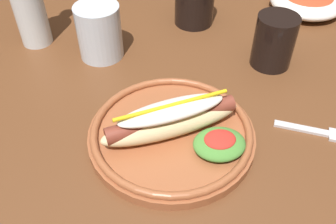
{
  "coord_description": "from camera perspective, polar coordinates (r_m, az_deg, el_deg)",
  "views": [
    {
      "loc": [
        -0.09,
        -0.49,
        1.17
      ],
      "look_at": [
        -0.01,
        -0.07,
        0.77
      ],
      "focal_mm": 39.65,
      "sensor_mm": 36.0,
      "label": 1
    }
  ],
  "objects": [
    {
      "name": "soda_cup",
      "position": [
        0.84,
        4.1,
        16.71
      ],
      "size": [
        0.09,
        0.09,
        0.1
      ],
      "primitive_type": "cylinder",
      "color": "black",
      "rests_on": "dining_table"
    },
    {
      "name": "hot_dog_plate",
      "position": [
        0.57,
        0.93,
        -2.8
      ],
      "size": [
        0.26,
        0.26,
        0.08
      ],
      "color": "#9E5633",
      "rests_on": "dining_table"
    },
    {
      "name": "fork",
      "position": [
        0.64,
        22.27,
        -2.89
      ],
      "size": [
        0.12,
        0.07,
        0.0
      ],
      "rotation": [
        0.0,
        0.0,
        -0.47
      ],
      "color": "silver",
      "rests_on": "dining_table"
    },
    {
      "name": "glass_bottle",
      "position": [
        0.8,
        -20.85,
        15.58
      ],
      "size": [
        0.06,
        0.06,
        0.24
      ],
      "color": "silver",
      "rests_on": "dining_table"
    },
    {
      "name": "water_cup",
      "position": [
        0.74,
        -10.52,
        12.04
      ],
      "size": [
        0.09,
        0.09,
        0.11
      ],
      "primitive_type": "cylinder",
      "color": "silver",
      "rests_on": "dining_table"
    },
    {
      "name": "side_bowl",
      "position": [
        0.96,
        20.54,
        15.73
      ],
      "size": [
        0.17,
        0.17,
        0.05
      ],
      "color": "silver",
      "rests_on": "dining_table"
    },
    {
      "name": "extra_cup",
      "position": [
        0.73,
        16.0,
        10.43
      ],
      "size": [
        0.08,
        0.08,
        0.1
      ],
      "primitive_type": "cylinder",
      "color": "black",
      "rests_on": "dining_table"
    },
    {
      "name": "dining_table",
      "position": [
        0.73,
        0.12,
        -3.41
      ],
      "size": [
        1.28,
        0.88,
        0.74
      ],
      "color": "brown",
      "rests_on": "ground_plane"
    }
  ]
}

